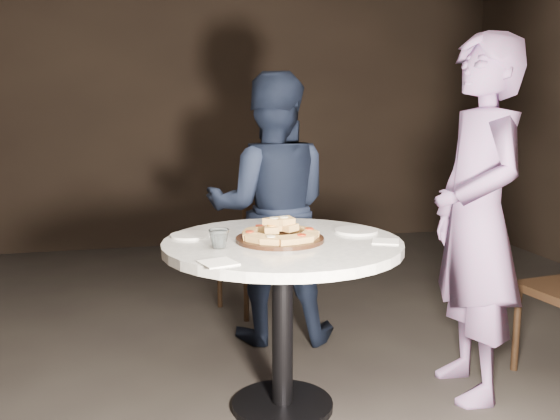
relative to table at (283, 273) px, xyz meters
name	(u,v)px	position (x,y,z in m)	size (l,w,h in m)	color
floor	(286,406)	(0.02, 0.01, -0.66)	(7.00, 7.00, 0.00)	black
table	(283,273)	(0.00, 0.00, 0.00)	(1.35, 1.35, 0.81)	black
serving_board	(280,239)	(-0.01, -0.01, 0.16)	(0.39, 0.39, 0.02)	black
focaccia_pile	(279,231)	(-0.02, -0.01, 0.19)	(0.35, 0.35, 0.09)	#BB8B48
plate_left	(190,235)	(-0.40, 0.18, 0.16)	(0.18, 0.18, 0.01)	white
plate_right	(356,231)	(0.38, 0.09, 0.16)	(0.21, 0.21, 0.01)	white
water_glass	(219,239)	(-0.30, -0.08, 0.19)	(0.09, 0.09, 0.08)	silver
napkin_near	(218,263)	(-0.34, -0.34, 0.15)	(0.13, 0.13, 0.01)	white
napkin_far	(386,241)	(0.44, -0.14, 0.15)	(0.12, 0.12, 0.01)	white
chair_far	(261,241)	(0.18, 1.34, -0.16)	(0.54, 0.55, 0.87)	black
diner_navy	(271,209)	(0.14, 0.89, 0.14)	(0.77, 0.60, 1.59)	black
diner_teal	(477,219)	(0.94, -0.04, 0.21)	(0.63, 0.42, 1.74)	slate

